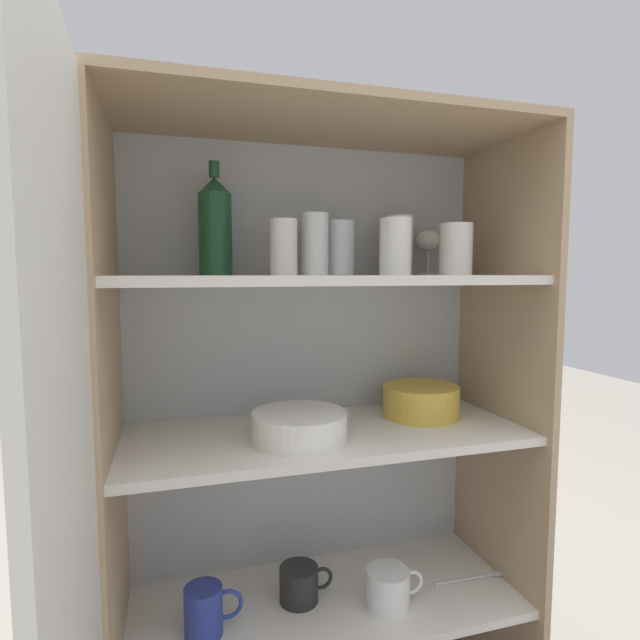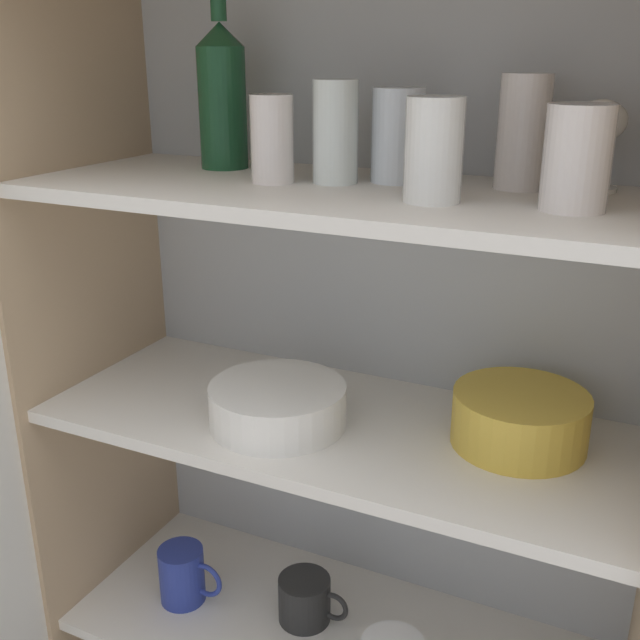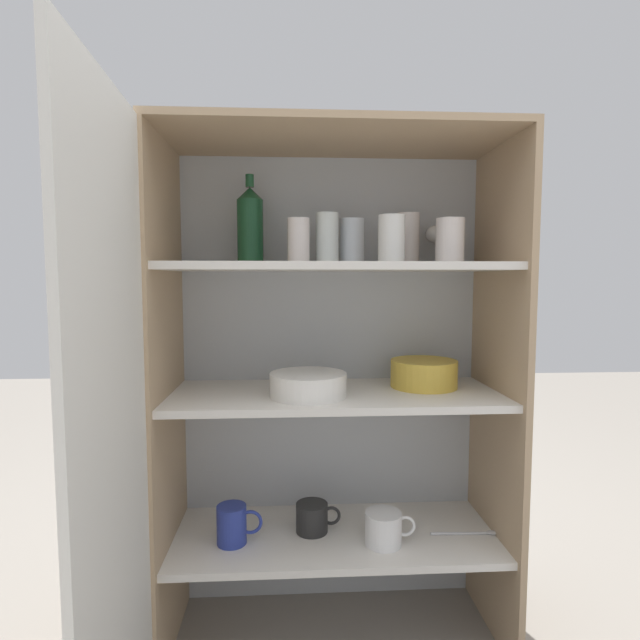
{
  "view_description": "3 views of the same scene",
  "coord_description": "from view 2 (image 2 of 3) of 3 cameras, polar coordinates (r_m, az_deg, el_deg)",
  "views": [
    {
      "loc": [
        -0.33,
        -0.89,
        1.07
      ],
      "look_at": [
        -0.02,
        0.16,
        0.97
      ],
      "focal_mm": 28.0,
      "sensor_mm": 36.0,
      "label": 1
    },
    {
      "loc": [
        0.42,
        -0.75,
        1.24
      ],
      "look_at": [
        -0.02,
        0.17,
        0.87
      ],
      "focal_mm": 42.0,
      "sensor_mm": 36.0,
      "label": 2
    },
    {
      "loc": [
        -0.12,
        -1.18,
        1.02
      ],
      "look_at": [
        -0.04,
        0.17,
        0.91
      ],
      "focal_mm": 28.0,
      "sensor_mm": 36.0,
      "label": 3
    }
  ],
  "objects": [
    {
      "name": "coffee_mug_extra_1",
      "position": [
        1.39,
        -1.11,
        -20.5
      ],
      "size": [
        0.13,
        0.09,
        0.08
      ],
      "color": "black",
      "rests_on": "shelf_board_lower"
    },
    {
      "name": "tumbler_glass_3",
      "position": [
        1.07,
        -3.67,
        13.59
      ],
      "size": [
        0.06,
        0.06,
        0.12
      ],
      "color": "silver",
      "rests_on": "shelf_board_upper"
    },
    {
      "name": "plate_stack_white",
      "position": [
        1.13,
        -3.24,
        -6.47
      ],
      "size": [
        0.21,
        0.21,
        0.06
      ],
      "color": "white",
      "rests_on": "shelf_board_middle"
    },
    {
      "name": "tumbler_glass_4",
      "position": [
        0.92,
        19.01,
        11.58
      ],
      "size": [
        0.08,
        0.08,
        0.12
      ],
      "color": "silver",
      "rests_on": "shelf_board_upper"
    },
    {
      "name": "shelf_board_upper",
      "position": [
        1.04,
        1.48,
        9.53
      ],
      "size": [
        0.9,
        0.36,
        0.02
      ],
      "primitive_type": "cube",
      "color": "silver"
    },
    {
      "name": "wine_bottle",
      "position": [
        1.21,
        -7.47,
        16.6
      ],
      "size": [
        0.07,
        0.07,
        0.25
      ],
      "color": "#194728",
      "rests_on": "shelf_board_upper"
    },
    {
      "name": "mixing_bowl_large",
      "position": [
        1.11,
        14.99,
        -7.15
      ],
      "size": [
        0.19,
        0.19,
        0.08
      ],
      "color": "gold",
      "rests_on": "shelf_board_middle"
    },
    {
      "name": "tumbler_glass_0",
      "position": [
        1.08,
        5.93,
        13.81
      ],
      "size": [
        0.07,
        0.07,
        0.13
      ],
      "color": "white",
      "rests_on": "shelf_board_upper"
    },
    {
      "name": "tumbler_glass_2",
      "position": [
        1.06,
        1.18,
        14.12
      ],
      "size": [
        0.06,
        0.06,
        0.14
      ],
      "color": "white",
      "rests_on": "shelf_board_upper"
    },
    {
      "name": "shelf_board_middle",
      "position": [
        1.16,
        1.33,
        -8.11
      ],
      "size": [
        0.9,
        0.36,
        0.02
      ],
      "primitive_type": "cube",
      "color": "silver"
    },
    {
      "name": "tumbler_glass_1",
      "position": [
        0.93,
        8.66,
        12.68
      ],
      "size": [
        0.07,
        0.07,
        0.13
      ],
      "color": "white",
      "rests_on": "shelf_board_upper"
    },
    {
      "name": "wine_glass_0",
      "position": [
        1.06,
        20.53,
        13.59
      ],
      "size": [
        0.07,
        0.07,
        0.12
      ],
      "color": "white",
      "rests_on": "shelf_board_upper"
    },
    {
      "name": "cupboard_side_left",
      "position": [
        1.39,
        -16.3,
        -4.1
      ],
      "size": [
        0.02,
        0.4,
        1.39
      ],
      "primitive_type": "cube",
      "color": "tan",
      "rests_on": "ground_plane"
    },
    {
      "name": "cupboard_back_panel",
      "position": [
        1.31,
        4.73,
        -4.76
      ],
      "size": [
        0.94,
        0.02,
        1.39
      ],
      "primitive_type": "cube",
      "color": "#B2B7BC",
      "rests_on": "ground_plane"
    },
    {
      "name": "coffee_mug_extra_2",
      "position": [
        1.44,
        -10.39,
        -18.55
      ],
      "size": [
        0.13,
        0.08,
        0.1
      ],
      "color": "#283893",
      "rests_on": "shelf_board_lower"
    },
    {
      "name": "shelf_board_lower",
      "position": [
        1.4,
        1.18,
        -23.11
      ],
      "size": [
        0.9,
        0.36,
        0.02
      ],
      "primitive_type": "cube",
      "color": "silver"
    },
    {
      "name": "tumbler_glass_5",
      "position": [
        1.05,
        15.2,
        13.65
      ],
      "size": [
        0.07,
        0.07,
        0.15
      ],
      "color": "silver",
      "rests_on": "shelf_board_upper"
    }
  ]
}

